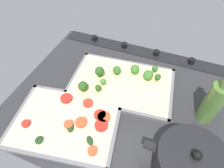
% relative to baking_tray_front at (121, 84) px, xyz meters
% --- Properties ---
extents(ground_plane, '(0.79, 0.65, 0.03)m').
position_rel_baking_tray_front_xyz_m(ground_plane, '(-0.01, 0.06, -0.02)').
color(ground_plane, '#28282B').
extents(stove_control_panel, '(0.75, 0.07, 0.03)m').
position_rel_baking_tray_front_xyz_m(stove_control_panel, '(-0.01, -0.23, 0.00)').
color(stove_control_panel, black).
rests_on(stove_control_panel, ground_plane).
extents(baking_tray_front, '(0.43, 0.30, 0.01)m').
position_rel_baking_tray_front_xyz_m(baking_tray_front, '(0.00, 0.00, 0.00)').
color(baking_tray_front, slate).
rests_on(baking_tray_front, ground_plane).
extents(broccoli_pizza, '(0.40, 0.28, 0.06)m').
position_rel_baking_tray_front_xyz_m(broccoli_pizza, '(0.00, -0.00, 0.01)').
color(broccoli_pizza, beige).
rests_on(broccoli_pizza, baking_tray_front).
extents(baking_tray_back, '(0.40, 0.32, 0.01)m').
position_rel_baking_tray_front_xyz_m(baking_tray_back, '(0.12, 0.24, 0.00)').
color(baking_tray_back, slate).
rests_on(baking_tray_back, ground_plane).
extents(veggie_pizza_back, '(0.37, 0.29, 0.02)m').
position_rel_baking_tray_front_xyz_m(veggie_pizza_back, '(0.11, 0.23, 0.01)').
color(veggie_pizza_back, '#E4A58E').
rests_on(veggie_pizza_back, baking_tray_back).
extents(cooking_pot, '(0.25, 0.18, 0.14)m').
position_rel_baking_tray_front_xyz_m(cooking_pot, '(-0.27, 0.25, 0.06)').
color(cooking_pot, black).
rests_on(cooking_pot, ground_plane).
extents(oil_bottle, '(0.06, 0.06, 0.21)m').
position_rel_baking_tray_front_xyz_m(oil_bottle, '(-0.32, 0.04, 0.08)').
color(oil_bottle, '#476B2D').
rests_on(oil_bottle, ground_plane).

